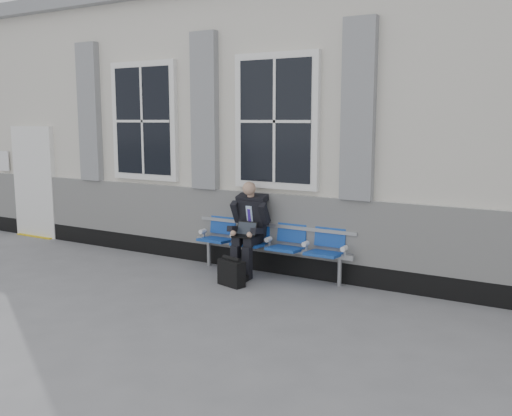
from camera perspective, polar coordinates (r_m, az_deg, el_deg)
The scene contains 5 objects.
ground at distance 7.62m, azimuth -5.72°, elevation -8.60°, with size 70.00×70.00×0.00m, color slate.
station_building at distance 10.28m, azimuth 5.66°, elevation 8.49°, with size 14.40×4.40×4.49m.
bench at distance 8.38m, azimuth 1.49°, elevation -3.05°, with size 2.60×0.47×0.91m.
businessman at distance 8.37m, azimuth -0.67°, elevation -1.65°, with size 0.57×0.76×1.38m.
briefcase at distance 7.93m, azimuth -2.47°, elevation -6.44°, with size 0.43×0.27×0.41m.
Camera 1 is at (4.33, -5.84, 2.28)m, focal length 40.00 mm.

